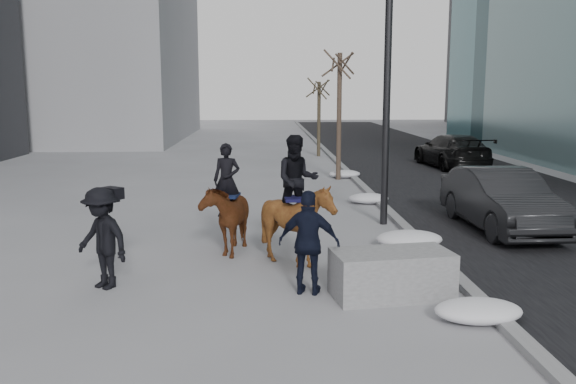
{
  "coord_description": "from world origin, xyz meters",
  "views": [
    {
      "loc": [
        -0.45,
        -9.99,
        3.38
      ],
      "look_at": [
        0.0,
        1.2,
        1.5
      ],
      "focal_mm": 38.0,
      "sensor_mm": 36.0,
      "label": 1
    }
  ],
  "objects_px": {
    "planter": "(391,274)",
    "car_near": "(501,200)",
    "mounted_right": "(297,214)",
    "mounted_left": "(227,212)"
  },
  "relations": [
    {
      "from": "planter",
      "to": "car_near",
      "type": "distance_m",
      "value": 5.99
    },
    {
      "from": "car_near",
      "to": "mounted_right",
      "type": "bearing_deg",
      "value": -152.96
    },
    {
      "from": "mounted_left",
      "to": "mounted_right",
      "type": "distance_m",
      "value": 1.84
    },
    {
      "from": "mounted_right",
      "to": "planter",
      "type": "bearing_deg",
      "value": -52.33
    },
    {
      "from": "planter",
      "to": "mounted_left",
      "type": "xyz_separation_m",
      "value": [
        -2.88,
        3.03,
        0.46
      ]
    },
    {
      "from": "planter",
      "to": "mounted_left",
      "type": "distance_m",
      "value": 4.21
    },
    {
      "from": "mounted_left",
      "to": "mounted_right",
      "type": "relative_size",
      "value": 0.9
    },
    {
      "from": "planter",
      "to": "mounted_right",
      "type": "xyz_separation_m",
      "value": [
        -1.45,
        1.88,
        0.63
      ]
    },
    {
      "from": "mounted_right",
      "to": "mounted_left",
      "type": "bearing_deg",
      "value": 140.97
    },
    {
      "from": "planter",
      "to": "car_near",
      "type": "height_order",
      "value": "car_near"
    }
  ]
}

